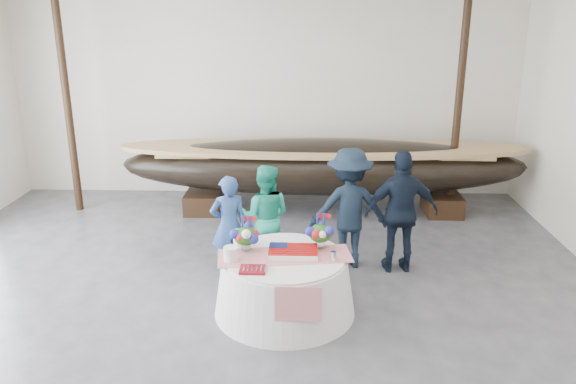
{
  "coord_description": "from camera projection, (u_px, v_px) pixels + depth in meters",
  "views": [
    {
      "loc": [
        0.78,
        -5.17,
        3.63
      ],
      "look_at": [
        0.55,
        2.52,
        1.13
      ],
      "focal_mm": 35.0,
      "sensor_mm": 36.0,
      "label": 1
    }
  ],
  "objects": [
    {
      "name": "floor",
      "position": [
        230.0,
        363.0,
        6.06
      ],
      "size": [
        10.0,
        12.0,
        0.01
      ],
      "primitive_type": "cube",
      "color": "#3D3D42",
      "rests_on": "ground"
    },
    {
      "name": "wall_back",
      "position": [
        265.0,
        83.0,
        11.07
      ],
      "size": [
        10.0,
        0.02,
        4.5
      ],
      "primitive_type": "cube",
      "color": "silver",
      "rests_on": "ground"
    },
    {
      "name": "longboat_display",
      "position": [
        323.0,
        166.0,
        10.32
      ],
      "size": [
        7.45,
        1.49,
        1.4
      ],
      "color": "black",
      "rests_on": "ground"
    },
    {
      "name": "banquet_table",
      "position": [
        285.0,
        284.0,
        6.99
      ],
      "size": [
        1.76,
        1.76,
        0.76
      ],
      "color": "white",
      "rests_on": "ground"
    },
    {
      "name": "tabletop_items",
      "position": [
        280.0,
        240.0,
        6.96
      ],
      "size": [
        1.69,
        0.95,
        0.4
      ],
      "color": "red",
      "rests_on": "banquet_table"
    },
    {
      "name": "guest_woman_blue",
      "position": [
        229.0,
        225.0,
        7.94
      ],
      "size": [
        0.62,
        0.51,
        1.46
      ],
      "primitive_type": "imported",
      "rotation": [
        0.0,
        0.0,
        3.49
      ],
      "color": "navy",
      "rests_on": "ground"
    },
    {
      "name": "guest_woman_teal",
      "position": [
        265.0,
        217.0,
        8.11
      ],
      "size": [
        0.8,
        0.65,
        1.56
      ],
      "primitive_type": "imported",
      "rotation": [
        0.0,
        0.0,
        3.06
      ],
      "color": "#1FA383",
      "rests_on": "ground"
    },
    {
      "name": "guest_man_left",
      "position": [
        349.0,
        208.0,
        8.12
      ],
      "size": [
        1.22,
        0.79,
        1.79
      ],
      "primitive_type": "imported",
      "rotation": [
        0.0,
        0.0,
        3.26
      ],
      "color": "black",
      "rests_on": "ground"
    },
    {
      "name": "guest_man_right",
      "position": [
        401.0,
        212.0,
        7.96
      ],
      "size": [
        1.08,
        0.51,
        1.79
      ],
      "primitive_type": "imported",
      "rotation": [
        0.0,
        0.0,
        3.22
      ],
      "color": "black",
      "rests_on": "ground"
    }
  ]
}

